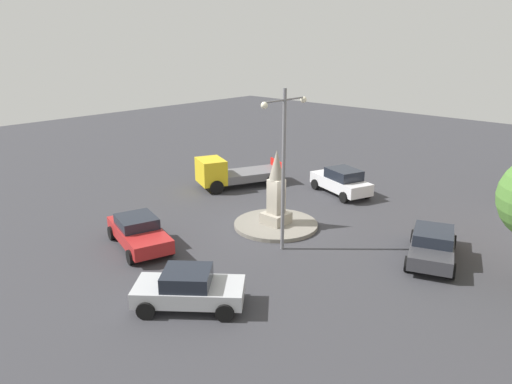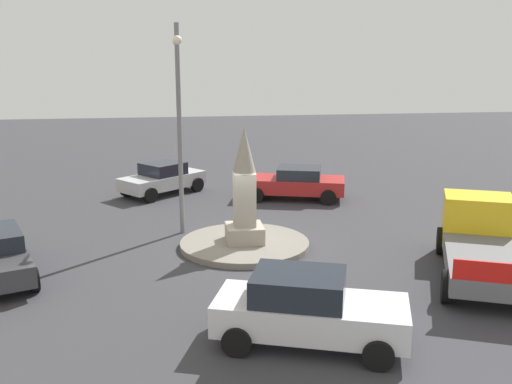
{
  "view_description": "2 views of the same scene",
  "coord_description": "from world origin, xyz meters",
  "px_view_note": "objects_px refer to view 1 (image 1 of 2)",
  "views": [
    {
      "loc": [
        16.99,
        14.53,
        9.07
      ],
      "look_at": [
        0.98,
        -0.45,
        1.95
      ],
      "focal_mm": 33.54,
      "sensor_mm": 36.0,
      "label": 1
    },
    {
      "loc": [
        -17.99,
        2.23,
        6.18
      ],
      "look_at": [
        0.83,
        -0.49,
        1.62
      ],
      "focal_mm": 41.08,
      "sensor_mm": 36.0,
      "label": 2
    }
  ],
  "objects_px": {
    "streetlamp": "(284,156)",
    "car_red_parked_left": "(139,232)",
    "car_silver_near_island": "(189,289)",
    "truck_yellow_parked_right": "(231,173)",
    "car_dark_grey_passing": "(432,244)",
    "monument": "(276,193)",
    "car_white_waiting": "(341,181)"
  },
  "relations": [
    {
      "from": "car_red_parked_left",
      "to": "car_dark_grey_passing",
      "type": "relative_size",
      "value": 1.0
    },
    {
      "from": "streetlamp",
      "to": "car_red_parked_left",
      "type": "height_order",
      "value": "streetlamp"
    },
    {
      "from": "monument",
      "to": "car_silver_near_island",
      "type": "xyz_separation_m",
      "value": [
        7.79,
        2.71,
        -1.07
      ]
    },
    {
      "from": "streetlamp",
      "to": "car_silver_near_island",
      "type": "height_order",
      "value": "streetlamp"
    },
    {
      "from": "streetlamp",
      "to": "car_white_waiting",
      "type": "relative_size",
      "value": 1.6
    },
    {
      "from": "streetlamp",
      "to": "car_white_waiting",
      "type": "distance_m",
      "value": 9.51
    },
    {
      "from": "car_white_waiting",
      "to": "car_red_parked_left",
      "type": "height_order",
      "value": "car_white_waiting"
    },
    {
      "from": "car_red_parked_left",
      "to": "monument",
      "type": "bearing_deg",
      "value": 154.15
    },
    {
      "from": "car_white_waiting",
      "to": "truck_yellow_parked_right",
      "type": "distance_m",
      "value": 6.89
    },
    {
      "from": "monument",
      "to": "car_silver_near_island",
      "type": "relative_size",
      "value": 0.94
    },
    {
      "from": "streetlamp",
      "to": "truck_yellow_parked_right",
      "type": "relative_size",
      "value": 1.26
    },
    {
      "from": "car_white_waiting",
      "to": "car_silver_near_island",
      "type": "xyz_separation_m",
      "value": [
        14.43,
        3.24,
        -0.09
      ]
    },
    {
      "from": "streetlamp",
      "to": "car_dark_grey_passing",
      "type": "height_order",
      "value": "streetlamp"
    },
    {
      "from": "car_silver_near_island",
      "to": "truck_yellow_parked_right",
      "type": "relative_size",
      "value": 0.7
    },
    {
      "from": "monument",
      "to": "truck_yellow_parked_right",
      "type": "xyz_separation_m",
      "value": [
        -3.09,
        -6.44,
        -0.89
      ]
    },
    {
      "from": "car_red_parked_left",
      "to": "car_dark_grey_passing",
      "type": "distance_m",
      "value": 12.86
    },
    {
      "from": "car_red_parked_left",
      "to": "truck_yellow_parked_right",
      "type": "height_order",
      "value": "truck_yellow_parked_right"
    },
    {
      "from": "car_white_waiting",
      "to": "truck_yellow_parked_right",
      "type": "bearing_deg",
      "value": -59.0
    },
    {
      "from": "streetlamp",
      "to": "car_red_parked_left",
      "type": "distance_m",
      "value": 7.4
    },
    {
      "from": "truck_yellow_parked_right",
      "to": "car_silver_near_island",
      "type": "bearing_deg",
      "value": 40.05
    },
    {
      "from": "streetlamp",
      "to": "car_silver_near_island",
      "type": "distance_m",
      "value": 6.97
    },
    {
      "from": "car_silver_near_island",
      "to": "car_dark_grey_passing",
      "type": "height_order",
      "value": "car_silver_near_island"
    },
    {
      "from": "car_dark_grey_passing",
      "to": "truck_yellow_parked_right",
      "type": "height_order",
      "value": "truck_yellow_parked_right"
    },
    {
      "from": "monument",
      "to": "streetlamp",
      "type": "height_order",
      "value": "streetlamp"
    },
    {
      "from": "monument",
      "to": "car_dark_grey_passing",
      "type": "bearing_deg",
      "value": 103.08
    },
    {
      "from": "monument",
      "to": "truck_yellow_parked_right",
      "type": "distance_m",
      "value": 7.2
    },
    {
      "from": "streetlamp",
      "to": "car_silver_near_island",
      "type": "relative_size",
      "value": 1.79
    },
    {
      "from": "monument",
      "to": "truck_yellow_parked_right",
      "type": "relative_size",
      "value": 0.66
    },
    {
      "from": "car_silver_near_island",
      "to": "car_red_parked_left",
      "type": "xyz_separation_m",
      "value": [
        -1.72,
        -5.65,
        -0.0
      ]
    },
    {
      "from": "car_silver_near_island",
      "to": "monument",
      "type": "bearing_deg",
      "value": -160.82
    },
    {
      "from": "car_silver_near_island",
      "to": "car_red_parked_left",
      "type": "bearing_deg",
      "value": -106.93
    },
    {
      "from": "monument",
      "to": "truck_yellow_parked_right",
      "type": "bearing_deg",
      "value": -115.65
    }
  ]
}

